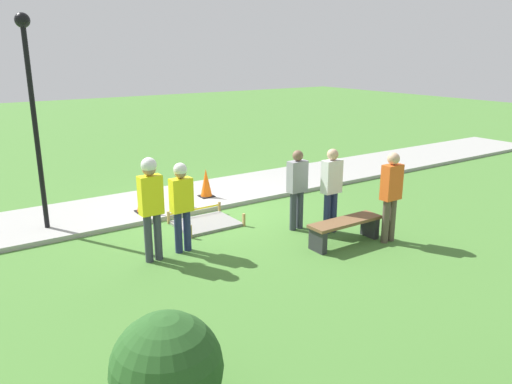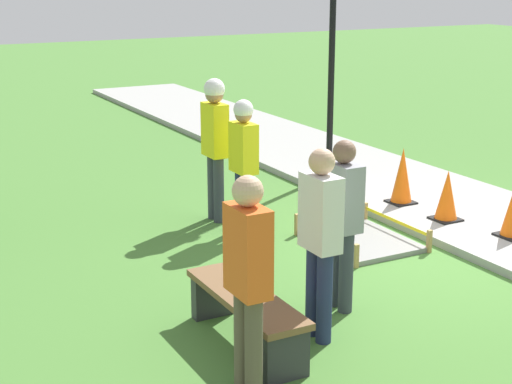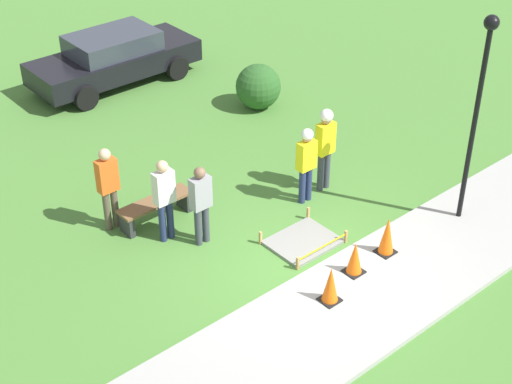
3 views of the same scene
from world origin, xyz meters
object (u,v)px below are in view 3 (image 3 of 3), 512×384
Objects in this scene: traffic_cone_sidewalk_edge at (387,236)px; bystander_in_gray_shirt at (164,196)px; worker_assistant at (325,142)px; bystander_in_orange_shirt at (108,184)px; parked_car_black at (114,57)px; traffic_cone_near_patch at (331,285)px; traffic_cone_far_patch at (355,258)px; bystander_in_white_shirt at (201,201)px; worker_supervisor at (306,159)px; lamppost_near at (480,93)px; park_bench at (156,207)px.

bystander_in_gray_shirt is at bearing 131.54° from traffic_cone_sidewalk_edge.
worker_assistant is 3.64m from bystander_in_gray_shirt.
parked_car_black is (3.66, 5.69, -0.28)m from bystander_in_orange_shirt.
worker_assistant reaches higher than bystander_in_orange_shirt.
parked_car_black is at bearing 57.23° from bystander_in_orange_shirt.
traffic_cone_near_patch is 10.36m from parked_car_black.
traffic_cone_sidewalk_edge reaches higher than traffic_cone_near_patch.
parked_car_black is (1.16, 9.88, 0.31)m from traffic_cone_far_patch.
bystander_in_orange_shirt reaches higher than bystander_in_white_shirt.
traffic_cone_sidewalk_edge is 0.46× the size of worker_supervisor.
traffic_cone_sidewalk_edge is 3.53m from bystander_in_white_shirt.
worker_supervisor reaches higher than traffic_cone_sidewalk_edge.
lamppost_near reaches higher than bystander_in_orange_shirt.
traffic_cone_sidewalk_edge is at bearing 1.35° from traffic_cone_far_patch.
worker_assistant is 7.43m from parked_car_black.
traffic_cone_sidewalk_edge is 0.49× the size of park_bench.
bystander_in_gray_shirt is 0.39× the size of parked_car_black.
bystander_in_orange_shirt is at bearing 141.46° from lamppost_near.
bystander_in_orange_shirt is 1.19m from bystander_in_gray_shirt.
worker_supervisor is at bearing -90.44° from parked_car_black.
traffic_cone_near_patch is at bearing -170.85° from traffic_cone_sidewalk_edge.
bystander_in_orange_shirt is (-4.17, 1.71, -0.13)m from worker_assistant.
worker_supervisor is at bearing -27.08° from park_bench.
traffic_cone_far_patch is 0.42× the size of park_bench.
lamppost_near reaches higher than traffic_cone_near_patch.
traffic_cone_far_patch is 0.39× the size of bystander_in_white_shirt.
bystander_in_gray_shirt is 0.42× the size of lamppost_near.
traffic_cone_sidewalk_edge is 2.67m from worker_assistant.
lamppost_near reaches higher than park_bench.
traffic_cone_far_patch is (0.89, 0.26, -0.03)m from traffic_cone_near_patch.
bystander_in_gray_shirt is at bearing 145.67° from lamppost_near.
park_bench is at bearing 152.92° from worker_supervisor.
worker_assistant is (0.62, 0.09, 0.14)m from worker_supervisor.
bystander_in_orange_shirt is (-1.61, 4.46, 0.57)m from traffic_cone_near_patch.
traffic_cone_sidewalk_edge is 0.41× the size of worker_assistant.
lamppost_near reaches higher than traffic_cone_sidewalk_edge.
traffic_cone_far_patch is 3.74m from bystander_in_gray_shirt.
worker_supervisor is at bearing -5.43° from bystander_in_white_shirt.
worker_assistant is at bearing -85.63° from parked_car_black.
park_bench is at bearing -114.92° from parked_car_black.
traffic_cone_far_patch is 0.84× the size of traffic_cone_sidewalk_edge.
worker_supervisor is 1.01× the size of bystander_in_white_shirt.
worker_assistant is 0.45× the size of lamppost_near.
bystander_in_orange_shirt is 0.42× the size of lamppost_near.
traffic_cone_near_patch is 0.42× the size of worker_supervisor.
park_bench is at bearing 101.50° from traffic_cone_near_patch.
traffic_cone_near_patch is at bearing -177.98° from lamppost_near.
lamppost_near reaches higher than traffic_cone_far_patch.
park_bench is 0.88× the size of bystander_in_orange_shirt.
traffic_cone_sidewalk_edge reaches higher than park_bench.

